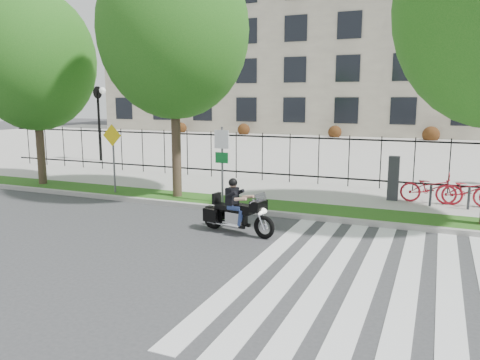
% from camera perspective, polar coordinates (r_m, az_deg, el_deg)
% --- Properties ---
extents(ground, '(120.00, 120.00, 0.00)m').
position_cam_1_polar(ground, '(11.26, -8.08, -8.56)').
color(ground, '#353537').
rests_on(ground, ground).
extents(curb, '(60.00, 0.20, 0.15)m').
position_cam_1_polar(curb, '(14.76, 0.17, -3.72)').
color(curb, '#A09D96').
rests_on(curb, ground).
extents(grass_verge, '(60.00, 1.50, 0.15)m').
position_cam_1_polar(grass_verge, '(15.52, 1.40, -3.04)').
color(grass_verge, '#255715').
rests_on(grass_verge, ground).
extents(sidewalk, '(60.00, 3.50, 0.15)m').
position_cam_1_polar(sidewalk, '(17.82, 4.37, -1.39)').
color(sidewalk, '#A8A59D').
rests_on(sidewalk, ground).
extents(plaza, '(80.00, 34.00, 0.10)m').
position_cam_1_polar(plaza, '(34.74, 13.75, 3.79)').
color(plaza, '#A8A59D').
rests_on(plaza, ground).
extents(crosswalk_stripes, '(5.70, 8.00, 0.01)m').
position_cam_1_polar(crosswalk_stripes, '(9.80, 17.43, -11.72)').
color(crosswalk_stripes, silver).
rests_on(crosswalk_stripes, ground).
extents(iron_fence, '(30.00, 0.06, 2.00)m').
position_cam_1_polar(iron_fence, '(19.29, 6.09, 2.68)').
color(iron_fence, black).
rests_on(iron_fence, sidewalk).
extents(office_building, '(60.00, 21.90, 20.15)m').
position_cam_1_polar(office_building, '(54.70, 17.78, 16.13)').
color(office_building, '#9F9580').
rests_on(office_building, ground).
extents(lamp_post_left, '(1.06, 0.70, 4.25)m').
position_cam_1_polar(lamp_post_left, '(27.48, -16.90, 8.73)').
color(lamp_post_left, black).
rests_on(lamp_post_left, ground).
extents(street_tree_0, '(4.72, 4.72, 7.57)m').
position_cam_1_polar(street_tree_0, '(20.40, -23.80, 13.14)').
color(street_tree_0, '#3E3021').
rests_on(street_tree_0, grass_verge).
extents(street_tree_1, '(5.09, 5.09, 8.56)m').
position_cam_1_polar(street_tree_1, '(16.54, -8.10, 17.51)').
color(street_tree_1, '#3E3021').
rests_on(street_tree_1, grass_verge).
extents(sign_pole_regulatory, '(0.50, 0.09, 2.50)m').
position_cam_1_polar(sign_pole_regulatory, '(15.25, -2.22, 3.08)').
color(sign_pole_regulatory, '#59595B').
rests_on(sign_pole_regulatory, grass_verge).
extents(sign_pole_warning, '(0.78, 0.09, 2.49)m').
position_cam_1_polar(sign_pole_warning, '(17.56, -15.22, 3.63)').
color(sign_pole_warning, '#59595B').
rests_on(sign_pole_warning, grass_verge).
extents(motorcycle_rider, '(2.28, 0.93, 1.78)m').
position_cam_1_polar(motorcycle_rider, '(12.43, -0.38, -3.86)').
color(motorcycle_rider, black).
rests_on(motorcycle_rider, ground).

